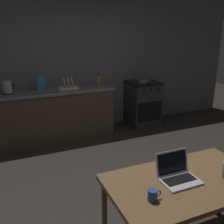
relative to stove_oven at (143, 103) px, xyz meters
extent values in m
plane|color=#2D2823|center=(-1.27, -2.04, -0.45)|extent=(12.00, 12.00, 0.00)
cube|color=slate|center=(-0.97, 0.35, 0.94)|extent=(6.40, 0.10, 2.78)
cube|color=#4C3D2D|center=(-1.83, 0.00, -0.02)|extent=(2.10, 0.60, 0.87)
cube|color=#66605B|center=(-1.83, 0.00, 0.44)|extent=(2.16, 0.64, 0.04)
cube|color=#2D2D30|center=(0.00, 0.00, -0.02)|extent=(0.60, 0.60, 0.87)
cube|color=black|center=(0.00, 0.00, 0.44)|extent=(0.60, 0.60, 0.04)
cube|color=black|center=(0.00, -0.30, -0.09)|extent=(0.54, 0.01, 0.40)
cylinder|color=black|center=(-0.16, -0.31, 0.36)|extent=(0.04, 0.02, 0.04)
cylinder|color=black|center=(0.00, -0.31, 0.36)|extent=(0.04, 0.02, 0.04)
cylinder|color=black|center=(0.16, -0.31, 0.36)|extent=(0.04, 0.02, 0.04)
cube|color=brown|center=(-1.28, -2.98, 0.24)|extent=(1.36, 0.78, 0.04)
cylinder|color=brown|center=(-1.89, -2.65, -0.11)|extent=(0.05, 0.05, 0.68)
cylinder|color=brown|center=(-0.66, -2.65, -0.11)|extent=(0.05, 0.05, 0.68)
cylinder|color=#2D2116|center=(-0.60, -2.79, -0.25)|extent=(0.04, 0.04, 0.41)
cube|color=silver|center=(-1.34, -2.99, 0.27)|extent=(0.32, 0.22, 0.02)
cube|color=black|center=(-1.34, -2.97, 0.28)|extent=(0.28, 0.12, 0.00)
cube|color=silver|center=(-1.34, -2.85, 0.38)|extent=(0.32, 0.05, 0.21)
cube|color=black|center=(-1.34, -2.86, 0.38)|extent=(0.29, 0.04, 0.18)
cylinder|color=black|center=(-2.55, 0.00, 0.47)|extent=(0.16, 0.16, 0.02)
cylinder|color=#B2B5BA|center=(-2.55, 0.00, 0.57)|extent=(0.15, 0.15, 0.18)
cylinder|color=#B2B5BA|center=(-2.55, 0.00, 0.67)|extent=(0.09, 0.09, 0.02)
cube|color=black|center=(-2.46, 0.00, 0.58)|extent=(0.02, 0.02, 0.13)
cylinder|color=#8C601E|center=(-0.98, -0.05, 0.54)|extent=(0.08, 0.08, 0.16)
cone|color=#8C601E|center=(-0.98, -0.05, 0.65)|extent=(0.08, 0.08, 0.06)
cylinder|color=black|center=(-0.98, -0.05, 0.69)|extent=(0.03, 0.03, 0.02)
cylinder|color=gray|center=(0.00, -0.02, 0.46)|extent=(0.26, 0.26, 0.01)
torus|color=gray|center=(0.00, -0.02, 0.49)|extent=(0.27, 0.27, 0.02)
cylinder|color=black|center=(0.00, -0.24, 0.48)|extent=(0.02, 0.18, 0.02)
cylinder|color=#264C8C|center=(-1.68, -3.10, 0.31)|extent=(0.07, 0.07, 0.09)
torus|color=#264C8C|center=(-1.64, -3.10, 0.31)|extent=(0.05, 0.01, 0.05)
cube|color=#3372B2|center=(-2.01, 0.02, 0.59)|extent=(0.13, 0.05, 0.27)
cube|color=silver|center=(-1.55, 0.00, 0.47)|extent=(0.34, 0.26, 0.03)
cylinder|color=beige|center=(-1.62, 0.00, 0.58)|extent=(0.04, 0.18, 0.18)
cylinder|color=beige|center=(-1.55, 0.00, 0.58)|extent=(0.04, 0.18, 0.18)
cylinder|color=beige|center=(-1.48, 0.00, 0.58)|extent=(0.04, 0.18, 0.18)
camera|label=1|loc=(-2.61, -4.50, 1.50)|focal=41.63mm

